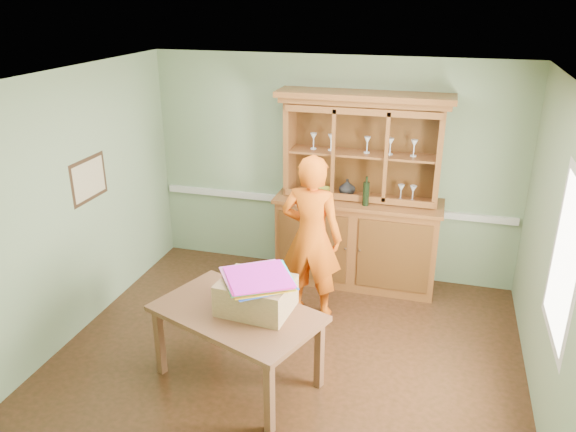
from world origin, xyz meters
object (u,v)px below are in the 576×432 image
(cardboard_box, at_px, (256,295))
(person, at_px, (312,238))
(dining_table, at_px, (237,319))
(china_hutch, at_px, (358,220))

(cardboard_box, height_order, person, person)
(dining_table, height_order, person, person)
(china_hutch, height_order, dining_table, china_hutch)
(china_hutch, distance_m, cardboard_box, 2.19)
(cardboard_box, bearing_deg, china_hutch, 75.07)
(dining_table, relative_size, person, 0.91)
(china_hutch, relative_size, cardboard_box, 3.76)
(china_hutch, relative_size, dining_table, 1.39)
(person, bearing_deg, dining_table, 78.43)
(cardboard_box, distance_m, person, 1.27)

